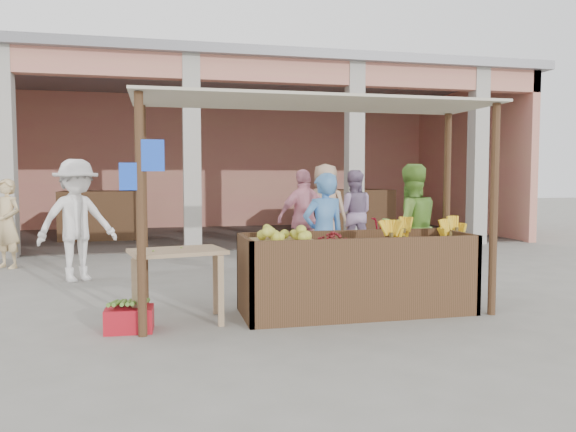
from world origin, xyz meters
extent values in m
plane|color=slate|center=(0.00, 0.00, 0.00)|extent=(60.00, 60.00, 0.00)
cube|color=tan|center=(0.00, 11.40, 2.00)|extent=(14.00, 0.20, 4.00)
cube|color=tan|center=(6.90, 8.50, 2.00)|extent=(0.20, 6.00, 4.00)
cube|color=tan|center=(0.00, 5.65, 3.75)|extent=(14.00, 0.30, 0.50)
cube|color=slate|center=(0.00, 8.50, 4.10)|extent=(14.40, 6.40, 0.20)
cube|color=#ADA89F|center=(-4.50, 5.65, 2.00)|extent=(0.35, 0.35, 4.00)
cube|color=#ADA89F|center=(-1.00, 5.65, 2.00)|extent=(0.35, 0.35, 4.00)
cube|color=#ADA89F|center=(2.50, 5.65, 2.00)|extent=(0.35, 0.35, 4.00)
cube|color=#ADA89F|center=(5.50, 5.65, 2.00)|extent=(0.35, 0.35, 4.00)
cube|color=#533421|center=(-3.00, 8.50, 0.60)|extent=(2.00, 1.20, 1.20)
cube|color=#533421|center=(3.50, 8.50, 0.60)|extent=(2.00, 1.20, 1.20)
cube|color=#533421|center=(0.50, 0.00, 0.40)|extent=(2.60, 0.95, 0.80)
cylinder|color=#533421|center=(-1.85, -0.45, 1.18)|extent=(0.09, 0.09, 2.35)
cylinder|color=#533421|center=(1.95, -0.45, 1.18)|extent=(0.09, 0.09, 2.35)
cylinder|color=#533421|center=(-1.85, 0.60, 1.18)|extent=(0.09, 0.09, 2.35)
cylinder|color=#533421|center=(1.95, 0.60, 1.18)|extent=(0.09, 0.09, 2.35)
cube|color=beige|center=(0.05, 0.08, 2.37)|extent=(4.00, 1.35, 0.03)
cube|color=blue|center=(-1.73, -0.45, 1.75)|extent=(0.22, 0.08, 0.30)
cube|color=blue|center=(-1.95, -0.45, 1.55)|extent=(0.18, 0.07, 0.26)
cube|color=#A18253|center=(-0.39, -0.06, 0.83)|extent=(0.74, 0.64, 0.06)
ellipsoid|color=gold|center=(-0.39, -0.06, 0.93)|extent=(0.63, 0.55, 0.14)
ellipsoid|color=maroon|center=(0.23, 0.01, 0.87)|extent=(0.43, 0.35, 0.14)
cube|color=tan|center=(-1.50, 0.02, 0.76)|extent=(1.07, 0.82, 0.04)
cube|color=tan|center=(-1.93, -0.25, 0.37)|extent=(0.06, 0.06, 0.74)
cube|color=tan|center=(-1.07, -0.25, 0.37)|extent=(0.06, 0.06, 0.74)
cube|color=tan|center=(-1.93, 0.29, 0.37)|extent=(0.06, 0.06, 0.74)
cube|color=tan|center=(-1.07, 0.29, 0.37)|extent=(0.06, 0.06, 0.74)
cube|color=#B41320|center=(-1.98, -0.24, 0.12)|extent=(0.48, 0.36, 0.24)
ellipsoid|color=maroon|center=(2.68, 5.20, 0.32)|extent=(0.47, 0.47, 0.64)
ellipsoid|color=maroon|center=(3.05, 5.25, 0.32)|extent=(0.47, 0.47, 0.64)
ellipsoid|color=maroon|center=(2.87, 5.52, 0.32)|extent=(0.47, 0.47, 0.64)
ellipsoid|color=maroon|center=(2.46, 5.36, 0.32)|extent=(0.47, 0.47, 0.64)
imported|color=#518ED9|center=(0.37, 0.84, 0.85)|extent=(0.72, 0.59, 1.70)
imported|color=#7EBD44|center=(1.57, 0.87, 0.90)|extent=(0.88, 0.51, 1.81)
imported|color=maroon|center=(1.23, 2.27, 0.47)|extent=(0.69, 1.81, 0.93)
imported|color=white|center=(-2.86, 2.75, 0.98)|extent=(1.40, 1.14, 1.95)
imported|color=pink|center=(0.74, 3.23, 0.89)|extent=(1.14, 0.76, 1.79)
imported|color=tan|center=(1.45, 4.33, 0.99)|extent=(1.13, 1.10, 1.99)
imported|color=#D4B57D|center=(-4.18, 4.29, 0.79)|extent=(0.73, 0.70, 1.58)
imported|color=gray|center=(1.97, 4.24, 0.92)|extent=(1.00, 0.74, 1.83)
camera|label=1|loc=(-1.69, -5.99, 1.55)|focal=35.00mm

